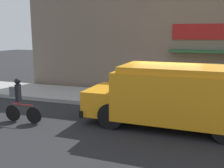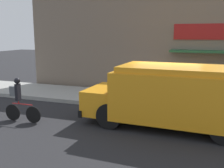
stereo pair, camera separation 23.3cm
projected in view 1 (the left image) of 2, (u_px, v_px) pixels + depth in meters
ground_plane at (166, 113)px, 10.62m from camera, size 70.00×70.00×0.00m
sidewalk at (170, 102)px, 11.99m from camera, size 28.00×2.98×0.18m
storefront at (177, 45)px, 13.19m from camera, size 16.95×1.06×5.27m
school_bus at (177, 95)px, 8.88m from camera, size 5.90×2.86×2.11m
cyclist at (19, 100)px, 9.40m from camera, size 1.50×0.22×1.62m
trash_bin at (210, 93)px, 11.65m from camera, size 0.51×0.51×0.78m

